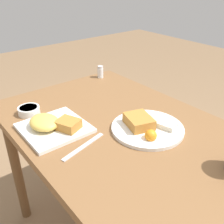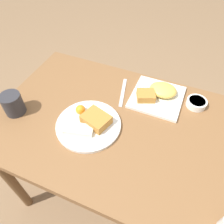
% 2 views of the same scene
% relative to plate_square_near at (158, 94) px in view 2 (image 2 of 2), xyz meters
% --- Properties ---
extents(ground_plane, '(8.00, 8.00, 0.00)m').
position_rel_plate_square_near_xyz_m(ground_plane, '(0.14, 0.22, -0.75)').
color(ground_plane, '#846647').
extents(dining_table, '(1.07, 0.73, 0.73)m').
position_rel_plate_square_near_xyz_m(dining_table, '(0.14, 0.22, -0.11)').
color(dining_table, brown).
rests_on(dining_table, ground_plane).
extents(plate_square_near, '(0.24, 0.24, 0.06)m').
position_rel_plate_square_near_xyz_m(plate_square_near, '(0.00, 0.00, 0.00)').
color(plate_square_near, white).
rests_on(plate_square_near, dining_table).
extents(plate_oval_far, '(0.28, 0.28, 0.05)m').
position_rel_plate_square_near_xyz_m(plate_oval_far, '(0.23, 0.28, -0.01)').
color(plate_oval_far, white).
rests_on(plate_oval_far, dining_table).
extents(sauce_ramekin, '(0.09, 0.09, 0.03)m').
position_rel_plate_square_near_xyz_m(sauce_ramekin, '(-0.18, -0.02, -0.00)').
color(sauce_ramekin, white).
rests_on(sauce_ramekin, dining_table).
extents(butter_knife, '(0.06, 0.20, 0.00)m').
position_rel_plate_square_near_xyz_m(butter_knife, '(0.17, 0.03, -0.02)').
color(butter_knife, silver).
rests_on(butter_knife, dining_table).
extents(coffee_mug, '(0.09, 0.09, 0.10)m').
position_rel_plate_square_near_xyz_m(coffee_mug, '(0.57, 0.34, 0.03)').
color(coffee_mug, '#2D2D33').
rests_on(coffee_mug, dining_table).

